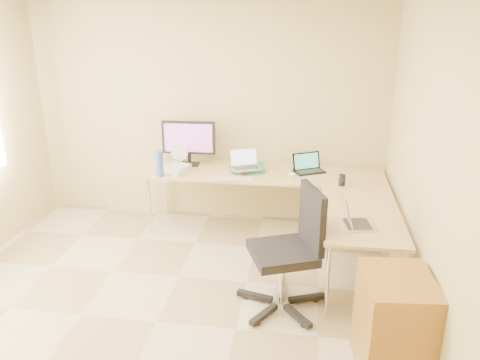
# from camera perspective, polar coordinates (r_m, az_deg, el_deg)

# --- Properties ---
(floor) EXTENTS (4.50, 4.50, 0.00)m
(floor) POSITION_cam_1_polar(r_m,az_deg,el_deg) (4.26, -9.87, -16.25)
(floor) COLOR #C2B48D
(floor) RESTS_ON ground
(wall_back) EXTENTS (4.50, 0.00, 4.50)m
(wall_back) POSITION_cam_1_polar(r_m,az_deg,el_deg) (5.74, -3.83, 7.96)
(wall_back) COLOR tan
(wall_back) RESTS_ON ground
(wall_right) EXTENTS (0.00, 4.50, 4.50)m
(wall_right) POSITION_cam_1_polar(r_m,az_deg,el_deg) (3.58, 22.63, -1.23)
(wall_right) COLOR tan
(wall_right) RESTS_ON ground
(desk_main) EXTENTS (2.65, 0.70, 0.73)m
(desk_main) POSITION_cam_1_polar(r_m,az_deg,el_deg) (5.54, 2.91, -2.63)
(desk_main) COLOR tan
(desk_main) RESTS_ON ground
(desk_return) EXTENTS (0.70, 1.30, 0.73)m
(desk_return) POSITION_cam_1_polar(r_m,az_deg,el_deg) (4.65, 13.86, -7.97)
(desk_return) COLOR tan
(desk_return) RESTS_ON ground
(monitor) EXTENTS (0.63, 0.23, 0.53)m
(monitor) POSITION_cam_1_polar(r_m,az_deg,el_deg) (5.61, -6.09, 4.38)
(monitor) COLOR black
(monitor) RESTS_ON desk_main
(book_stack) EXTENTS (0.26, 0.32, 0.05)m
(book_stack) POSITION_cam_1_polar(r_m,az_deg,el_deg) (5.48, 1.77, 1.48)
(book_stack) COLOR #178B71
(book_stack) RESTS_ON desk_main
(laptop_center) EXTENTS (0.41, 0.37, 0.21)m
(laptop_center) POSITION_cam_1_polar(r_m,az_deg,el_deg) (5.34, 0.68, 2.45)
(laptop_center) COLOR #AEAEAE
(laptop_center) RESTS_ON desk_main
(laptop_black) EXTENTS (0.41, 0.37, 0.21)m
(laptop_black) POSITION_cam_1_polar(r_m,az_deg,el_deg) (5.43, 8.24, 1.99)
(laptop_black) COLOR black
(laptop_black) RESTS_ON desk_main
(keyboard) EXTENTS (0.40, 0.15, 0.02)m
(keyboard) POSITION_cam_1_polar(r_m,az_deg,el_deg) (5.16, -0.76, 0.11)
(keyboard) COLOR beige
(keyboard) RESTS_ON desk_main
(mouse) EXTENTS (0.10, 0.07, 0.03)m
(mouse) POSITION_cam_1_polar(r_m,az_deg,el_deg) (5.31, 6.25, 0.65)
(mouse) COLOR white
(mouse) RESTS_ON desk_main
(mug) EXTENTS (0.14, 0.14, 0.10)m
(mug) POSITION_cam_1_polar(r_m,az_deg,el_deg) (5.28, -7.54, 0.87)
(mug) COLOR white
(mug) RESTS_ON desk_main
(cd_stack) EXTENTS (0.17, 0.17, 0.03)m
(cd_stack) POSITION_cam_1_polar(r_m,az_deg,el_deg) (5.28, -0.44, 0.66)
(cd_stack) COLOR white
(cd_stack) RESTS_ON desk_main
(water_bottle) EXTENTS (0.10, 0.10, 0.29)m
(water_bottle) POSITION_cam_1_polar(r_m,az_deg,el_deg) (5.30, -9.52, 1.93)
(water_bottle) COLOR #3554B2
(water_bottle) RESTS_ON desk_main
(papers) EXTENTS (0.31, 0.36, 0.01)m
(papers) POSITION_cam_1_polar(r_m,az_deg,el_deg) (5.54, -8.79, 1.21)
(papers) COLOR beige
(papers) RESTS_ON desk_main
(white_box) EXTENTS (0.26, 0.21, 0.08)m
(white_box) POSITION_cam_1_polar(r_m,az_deg,el_deg) (5.46, -7.19, 1.42)
(white_box) COLOR silver
(white_box) RESTS_ON desk_main
(desk_fan) EXTENTS (0.22, 0.22, 0.25)m
(desk_fan) POSITION_cam_1_polar(r_m,az_deg,el_deg) (5.63, -7.09, 2.91)
(desk_fan) COLOR silver
(desk_fan) RESTS_ON desk_main
(black_cup) EXTENTS (0.08, 0.08, 0.12)m
(black_cup) POSITION_cam_1_polar(r_m,az_deg,el_deg) (5.11, 12.01, -0.00)
(black_cup) COLOR black
(black_cup) RESTS_ON desk_main
(laptop_return) EXTENTS (0.39, 0.33, 0.23)m
(laptop_return) POSITION_cam_1_polar(r_m,az_deg,el_deg) (4.19, 13.89, -3.85)
(laptop_return) COLOR silver
(laptop_return) RESTS_ON desk_return
(office_chair) EXTENTS (0.86, 0.86, 1.11)m
(office_chair) POSITION_cam_1_polar(r_m,az_deg,el_deg) (4.14, 5.02, -8.99)
(office_chair) COLOR black
(office_chair) RESTS_ON ground
(cabinet) EXTENTS (0.52, 0.62, 0.80)m
(cabinet) POSITION_cam_1_polar(r_m,az_deg,el_deg) (3.71, 17.78, -16.35)
(cabinet) COLOR olive
(cabinet) RESTS_ON ground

